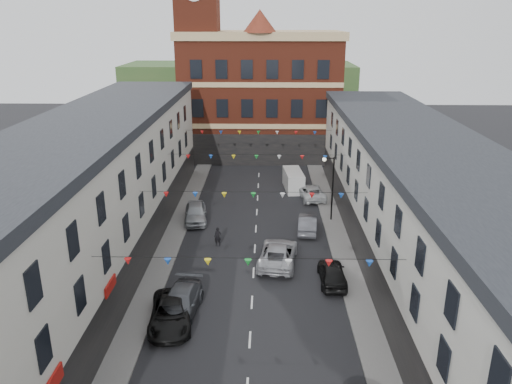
# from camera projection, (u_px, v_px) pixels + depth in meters

# --- Properties ---
(ground) EXTENTS (160.00, 160.00, 0.00)m
(ground) POSITION_uv_depth(u_px,v_px,m) (252.00, 302.00, 32.34)
(ground) COLOR black
(ground) RESTS_ON ground
(pavement_left) EXTENTS (1.80, 64.00, 0.15)m
(pavement_left) POSITION_uv_depth(u_px,v_px,m) (153.00, 285.00, 34.34)
(pavement_left) COLOR #605E5B
(pavement_left) RESTS_ON ground
(pavement_right) EXTENTS (1.80, 64.00, 0.15)m
(pavement_right) POSITION_uv_depth(u_px,v_px,m) (354.00, 287.00, 34.06)
(pavement_right) COLOR #605E5B
(pavement_right) RESTS_ON ground
(terrace_left) EXTENTS (8.40, 56.00, 10.70)m
(terrace_left) POSITION_uv_depth(u_px,v_px,m) (68.00, 219.00, 31.77)
(terrace_left) COLOR beige
(terrace_left) RESTS_ON ground
(terrace_right) EXTENTS (8.40, 56.00, 9.70)m
(terrace_right) POSITION_uv_depth(u_px,v_px,m) (438.00, 229.00, 31.46)
(terrace_right) COLOR silver
(terrace_right) RESTS_ON ground
(civic_building) EXTENTS (20.60, 13.30, 18.50)m
(civic_building) POSITION_uv_depth(u_px,v_px,m) (260.00, 94.00, 65.52)
(civic_building) COLOR maroon
(civic_building) RESTS_ON ground
(clock_tower) EXTENTS (5.60, 5.60, 30.00)m
(clock_tower) POSITION_uv_depth(u_px,v_px,m) (198.00, 41.00, 60.66)
(clock_tower) COLOR maroon
(clock_tower) RESTS_ON ground
(distant_hill) EXTENTS (40.00, 14.00, 10.00)m
(distant_hill) POSITION_uv_depth(u_px,v_px,m) (240.00, 92.00, 89.35)
(distant_hill) COLOR #2D5226
(distant_hill) RESTS_ON ground
(street_lamp) EXTENTS (1.10, 0.36, 6.00)m
(street_lamp) POSITION_uv_depth(u_px,v_px,m) (330.00, 180.00, 44.15)
(street_lamp) COLOR black
(street_lamp) RESTS_ON ground
(car_left_c) EXTENTS (3.02, 5.53, 1.47)m
(car_left_c) POSITION_uv_depth(u_px,v_px,m) (171.00, 313.00, 29.81)
(car_left_c) COLOR black
(car_left_c) RESTS_ON ground
(car_left_d) EXTENTS (2.70, 5.53, 1.55)m
(car_left_d) POSITION_uv_depth(u_px,v_px,m) (180.00, 303.00, 30.78)
(car_left_d) COLOR #45484D
(car_left_d) RESTS_ON ground
(car_left_e) EXTENTS (2.55, 5.04, 1.65)m
(car_left_e) POSITION_uv_depth(u_px,v_px,m) (196.00, 213.00, 45.13)
(car_left_e) COLOR #9C9FA5
(car_left_e) RESTS_ON ground
(car_right_d) EXTENTS (1.77, 4.40, 1.50)m
(car_right_d) POSITION_uv_depth(u_px,v_px,m) (332.00, 273.00, 34.49)
(car_right_d) COLOR black
(car_right_d) RESTS_ON ground
(car_right_e) EXTENTS (1.94, 4.53, 1.45)m
(car_right_e) POSITION_uv_depth(u_px,v_px,m) (308.00, 223.00, 42.99)
(car_right_e) COLOR #54555C
(car_right_e) RESTS_ON ground
(car_right_f) EXTENTS (2.93, 5.27, 1.39)m
(car_right_f) POSITION_uv_depth(u_px,v_px,m) (311.00, 192.00, 50.88)
(car_right_f) COLOR silver
(car_right_f) RESTS_ON ground
(moving_car) EXTENTS (3.38, 6.04, 1.59)m
(moving_car) POSITION_uv_depth(u_px,v_px,m) (278.00, 253.00, 37.31)
(moving_car) COLOR #AEAFB6
(moving_car) RESTS_ON ground
(white_van) EXTENTS (2.22, 4.75, 2.04)m
(white_van) POSITION_uv_depth(u_px,v_px,m) (293.00, 180.00, 53.55)
(white_van) COLOR silver
(white_van) RESTS_ON ground
(pedestrian) EXTENTS (0.63, 0.47, 1.58)m
(pedestrian) POSITION_uv_depth(u_px,v_px,m) (218.00, 237.00, 40.18)
(pedestrian) COLOR black
(pedestrian) RESTS_ON ground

